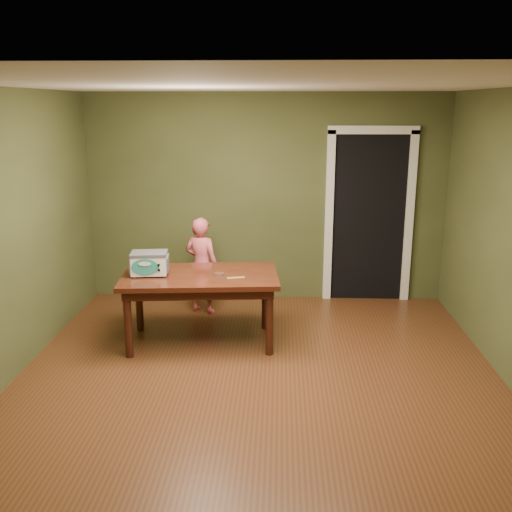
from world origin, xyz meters
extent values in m
plane|color=#583319|center=(0.00, 0.00, 0.00)|extent=(5.00, 5.00, 0.00)
cube|color=#4C542D|center=(0.00, 2.50, 1.30)|extent=(4.50, 0.02, 2.60)
cube|color=#4C542D|center=(0.00, -2.50, 1.30)|extent=(4.50, 0.02, 2.60)
cube|color=white|center=(0.00, 0.00, 2.60)|extent=(4.50, 5.00, 0.02)
cube|color=black|center=(1.30, 2.80, 1.05)|extent=(0.90, 0.60, 2.10)
cube|color=black|center=(1.30, 2.48, 1.05)|extent=(0.90, 0.02, 2.10)
cube|color=white|center=(0.80, 2.47, 1.05)|extent=(0.10, 0.06, 2.20)
cube|color=white|center=(1.80, 2.47, 1.05)|extent=(0.10, 0.06, 2.20)
cube|color=white|center=(1.30, 2.47, 2.15)|extent=(1.10, 0.06, 0.10)
cube|color=#37130C|center=(-0.64, 1.00, 0.72)|extent=(1.67, 1.03, 0.05)
cube|color=#33150C|center=(-0.64, 1.00, 0.65)|extent=(1.54, 0.90, 0.10)
cylinder|color=#33150C|center=(-1.31, 0.59, 0.35)|extent=(0.08, 0.08, 0.70)
cylinder|color=#33150C|center=(-1.37, 1.28, 0.35)|extent=(0.08, 0.08, 0.70)
cylinder|color=#33150C|center=(0.09, 0.71, 0.35)|extent=(0.08, 0.08, 0.70)
cylinder|color=#33150C|center=(0.03, 1.40, 0.35)|extent=(0.08, 0.08, 0.70)
cylinder|color=#4C4F54|center=(-1.29, 0.84, 0.76)|extent=(0.02, 0.02, 0.02)
cylinder|color=#4C4F54|center=(-1.31, 1.04, 0.76)|extent=(0.02, 0.02, 0.02)
cylinder|color=#4C4F54|center=(-0.99, 0.88, 0.76)|extent=(0.02, 0.02, 0.02)
cylinder|color=#4C4F54|center=(-1.01, 1.07, 0.76)|extent=(0.02, 0.02, 0.02)
cube|color=white|center=(-1.15, 0.96, 0.87)|extent=(0.38, 0.30, 0.20)
cube|color=#4C4F54|center=(-1.15, 0.96, 0.97)|extent=(0.39, 0.30, 0.03)
cube|color=#4C4F54|center=(-1.34, 0.94, 0.87)|extent=(0.04, 0.23, 0.16)
cube|color=#4C4F54|center=(-0.96, 0.98, 0.87)|extent=(0.04, 0.23, 0.16)
ellipsoid|color=teal|center=(-1.17, 0.82, 0.87)|extent=(0.27, 0.04, 0.17)
cylinder|color=black|center=(-1.03, 0.84, 0.89)|extent=(0.03, 0.02, 0.02)
cylinder|color=black|center=(-1.03, 0.84, 0.84)|extent=(0.02, 0.01, 0.02)
cylinder|color=silver|center=(-0.43, 0.97, 0.76)|extent=(0.10, 0.10, 0.02)
cylinder|color=#482418|center=(-0.43, 0.97, 0.77)|extent=(0.09, 0.09, 0.01)
cube|color=tan|center=(-0.26, 0.87, 0.75)|extent=(0.18, 0.07, 0.01)
imported|color=#E05C6A|center=(-0.74, 1.90, 0.58)|extent=(0.50, 0.42, 1.17)
camera|label=1|loc=(0.18, -4.62, 2.45)|focal=40.00mm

